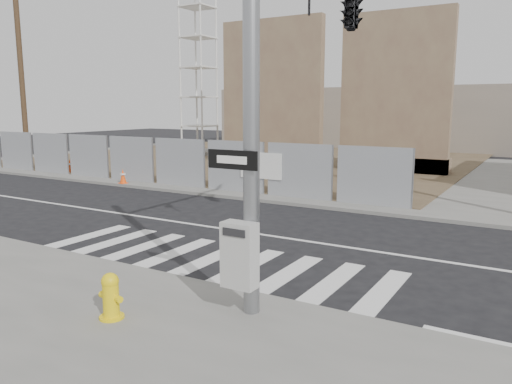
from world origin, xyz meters
The scene contains 13 objects.
ground centered at (0.00, 0.00, 0.00)m, with size 100.00×100.00×0.00m, color black.
sidewalk_far centered at (0.00, 14.00, 0.06)m, with size 50.00×20.00×0.12m, color slate.
signal_pole centered at (2.49, -2.05, 4.78)m, with size 0.96×5.87×7.00m.
chain_link_fence centered at (-10.00, 5.00, 1.12)m, with size 24.60×0.04×2.00m, color gray.
concrete_wall_left centered at (-7.00, 13.08, 3.38)m, with size 6.00×1.30×8.00m.
concrete_wall_right centered at (-0.50, 14.08, 3.38)m, with size 5.50×1.30×8.00m.
crane_tower centered at (-15.00, 17.00, 9.02)m, with size 2.60×2.60×18.15m.
utility_pole_left centered at (-18.00, 5.50, 5.20)m, with size 1.60×0.28×10.00m.
fire_hydrant centered at (0.72, -6.16, 0.49)m, with size 0.47×0.47×0.75m.
traffic_cone_a centered at (-14.48, 5.41, 0.47)m, with size 0.38×0.38×0.71m.
traffic_cone_b centered at (-9.56, 4.22, 0.43)m, with size 0.39×0.39×0.64m.
traffic_cone_c centered at (-6.61, 5.22, 0.47)m, with size 0.45×0.45×0.71m.
traffic_cone_d centered at (-0.79, 5.40, 0.43)m, with size 0.34×0.34×0.63m.
Camera 1 is at (6.51, -11.40, 3.43)m, focal length 35.00 mm.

